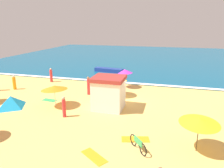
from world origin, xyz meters
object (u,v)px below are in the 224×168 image
Objects in this scene: beachgoer_6 at (14,83)px; beachgoer_1 at (51,75)px; lifeguard_cabana at (109,92)px; beach_umbrella_4 at (54,88)px; beach_umbrella_6 at (116,78)px; beach_umbrella_7 at (200,121)px; beach_tent at (11,102)px; beach_umbrella_9 at (125,71)px; beachgoer_7 at (88,86)px; beachgoer_4 at (201,124)px; parked_bicycle at (138,144)px; beachgoer_0 at (64,107)px; small_boat_0 at (109,70)px.

beachgoer_1 is at bearing 60.00° from beachgoer_6.
lifeguard_cabana is at bearing -34.26° from beachgoer_1.
beach_umbrella_6 is (4.46, 4.18, 0.09)m from beach_umbrella_4.
beach_umbrella_7 is 15.18m from beach_tent.
beach_umbrella_9 reaches higher than beachgoer_1.
beachgoer_6 is 8.60m from beachgoer_7.
beachgoer_4 is at bearing -26.49° from beachgoer_1.
parked_bicycle is at bearing -166.50° from beach_umbrella_7.
lifeguard_cabana reaches higher than beach_umbrella_4.
beach_umbrella_6 is at bearing -94.46° from beach_umbrella_9.
beachgoer_1 is (-9.15, 3.01, -0.97)m from beach_umbrella_6.
beachgoer_6 is at bearing 149.83° from beachgoer_0.
beach_tent is at bearing -53.50° from beachgoer_6.
lifeguard_cabana is at bearing 121.23° from parked_bicycle.
lifeguard_cabana is at bearing 14.25° from beach_tent.
beachgoer_4 is at bearing -49.16° from beach_umbrella_9.
beachgoer_1 is (-9.39, -0.04, -1.06)m from beach_umbrella_9.
beachgoer_1 is at bearing 123.15° from beach_umbrella_4.
beach_umbrella_4 is at bearing -25.24° from beachgoer_6.
beach_tent is at bearing -179.15° from beachgoer_4.
parked_bicycle is (3.37, -12.01, -1.51)m from beach_umbrella_9.
beach_umbrella_6 is 2.04× the size of parked_bicycle.
parked_bicycle is (11.63, -3.49, -0.14)m from beach_tent.
beachgoer_0 is 10.15m from beachgoer_6.
beach_umbrella_7 is 1.63× the size of beachgoer_6.
beachgoer_0 is (-2.87, -9.05, -1.06)m from beach_umbrella_9.
beachgoer_7 is at bearing -172.39° from beach_umbrella_6.
lifeguard_cabana is at bearing -86.27° from beach_umbrella_6.
beach_umbrella_4 is 9.48m from parked_bicycle.
beachgoer_0 is at bearing -113.68° from beach_umbrella_6.
lifeguard_cabana is 11.36m from beachgoer_1.
beach_umbrella_4 is 11.99m from beachgoer_4.
beach_umbrella_9 is at bearing 18.72° from beachgoer_6.
beachgoer_0 is (-2.63, -6.00, -0.97)m from beach_umbrella_6.
beachgoer_6 is at bearing 167.00° from beachgoer_4.
parked_bicycle reaches higher than small_boat_0.
beach_umbrella_4 is at bearing -93.23° from small_boat_0.
lifeguard_cabana reaches higher than beachgoer_1.
beach_umbrella_7 is 1.48× the size of beachgoer_1.
beach_umbrella_9 reaches higher than beachgoer_0.
beach_umbrella_7 is at bearing -10.34° from beach_tent.
parked_bicycle is at bearing -30.69° from beach_umbrella_4.
beachgoer_7 is (-3.04, 3.00, -0.50)m from lifeguard_cabana.
beach_umbrella_9 is 8.13m from small_boat_0.
beach_umbrella_7 reaches higher than parked_bicycle.
beachgoer_0 is at bearing -54.11° from beachgoer_1.
beachgoer_0 is at bearing -175.68° from beachgoer_4.
lifeguard_cabana is at bearing -44.59° from beachgoer_7.
beach_umbrella_6 is at bearing 93.73° from lifeguard_cabana.
beach_umbrella_6 is at bearing 43.10° from beach_umbrella_4.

